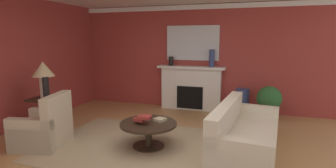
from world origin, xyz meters
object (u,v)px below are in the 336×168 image
object	(u,v)px
side_table	(47,112)
vase_mantel_right	(212,58)
vase_tall_corner	(242,103)
coffee_table	(148,129)
vase_mantel_left	(171,61)
sofa	(244,137)
fireplace	(191,89)
potted_plant	(269,101)
vase_on_side_table	(46,88)
mantel_mirror	(193,43)
table_lamp	(43,73)
armchair_near_window	(44,129)

from	to	relation	value
side_table	vase_mantel_right	xyz separation A→B (m)	(3.03, 2.52, 1.01)
side_table	vase_tall_corner	xyz separation A→B (m)	(3.83, 2.27, -0.05)
coffee_table	side_table	size ratio (longest dim) A/B	1.43
vase_mantel_left	sofa	bearing A→B (deg)	-50.37
fireplace	potted_plant	size ratio (longest dim) A/B	2.16
vase_on_side_table	coffee_table	bearing A→B (deg)	-0.51
mantel_mirror	vase_mantel_right	distance (m)	0.69
fireplace	table_lamp	size ratio (longest dim) A/B	2.40
table_lamp	vase_mantel_right	bearing A→B (deg)	39.84
coffee_table	vase_tall_corner	world-z (taller)	vase_tall_corner
armchair_near_window	vase_mantel_right	bearing A→B (deg)	51.92
mantel_mirror	armchair_near_window	bearing A→B (deg)	-120.10
sofa	vase_mantel_right	world-z (taller)	vase_mantel_right
fireplace	potted_plant	bearing A→B (deg)	-14.41
vase_tall_corner	vase_on_side_table	distance (m)	4.43
coffee_table	table_lamp	world-z (taller)	table_lamp
coffee_table	fireplace	bearing A→B (deg)	87.15
armchair_near_window	table_lamp	bearing A→B (deg)	129.12
mantel_mirror	side_table	size ratio (longest dim) A/B	2.03
fireplace	vase_mantel_left	world-z (taller)	vase_mantel_left
coffee_table	vase_mantel_right	distance (m)	2.95
armchair_near_window	side_table	size ratio (longest dim) A/B	1.36
coffee_table	vase_on_side_table	size ratio (longest dim) A/B	2.16
fireplace	vase_mantel_left	bearing A→B (deg)	-174.86
mantel_mirror	table_lamp	world-z (taller)	mantel_mirror
vase_mantel_right	vase_mantel_left	size ratio (longest dim) A/B	1.83
sofa	armchair_near_window	distance (m)	3.50
potted_plant	mantel_mirror	bearing A→B (deg)	162.33
coffee_table	potted_plant	bearing A→B (deg)	46.56
mantel_mirror	coffee_table	distance (m)	3.19
side_table	vase_on_side_table	distance (m)	0.57
vase_tall_corner	fireplace	bearing A→B (deg)	167.57
vase_on_side_table	mantel_mirror	bearing A→B (deg)	50.43
vase_tall_corner	potted_plant	xyz separation A→B (m)	(0.60, -0.20, 0.14)
coffee_table	vase_mantel_left	bearing A→B (deg)	98.86
fireplace	vase_mantel_left	xyz separation A→B (m)	(-0.55, -0.05, 0.74)
sofa	table_lamp	xyz separation A→B (m)	(-3.96, -0.07, 0.93)
fireplace	vase_mantel_left	size ratio (longest dim) A/B	7.33
coffee_table	vase_mantel_right	xyz separation A→B (m)	(0.68, 2.66, 1.07)
side_table	vase_mantel_left	size ratio (longest dim) A/B	2.85
armchair_near_window	vase_mantel_left	xyz separation A→B (m)	(1.39, 3.18, 1.00)
mantel_mirror	vase_mantel_right	world-z (taller)	mantel_mirror
coffee_table	side_table	world-z (taller)	side_table
side_table	coffee_table	bearing A→B (deg)	-3.41
vase_mantel_right	vase_tall_corner	xyz separation A→B (m)	(0.81, -0.25, -1.06)
vase_on_side_table	vase_tall_corner	bearing A→B (deg)	33.02
vase_mantel_left	side_table	bearing A→B (deg)	-127.34
coffee_table	side_table	xyz separation A→B (m)	(-2.34, 0.14, 0.06)
fireplace	sofa	bearing A→B (deg)	-59.38
potted_plant	table_lamp	bearing A→B (deg)	-154.97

